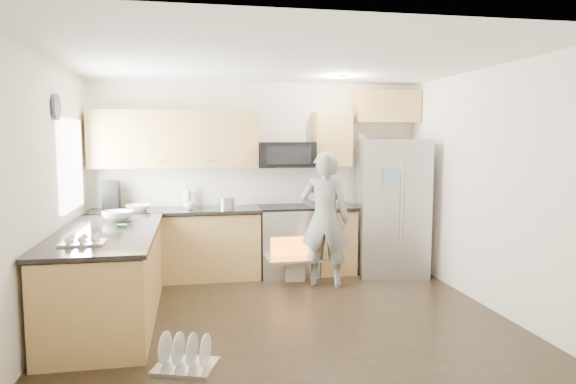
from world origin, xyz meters
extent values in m
plane|color=black|center=(0.00, 0.00, 0.00)|extent=(4.50, 4.50, 0.00)
cube|color=white|center=(0.00, 2.00, 1.30)|extent=(4.50, 0.04, 2.60)
cube|color=white|center=(0.00, -2.00, 1.30)|extent=(4.50, 0.04, 2.60)
cube|color=white|center=(-2.25, 0.00, 1.30)|extent=(0.04, 4.00, 2.60)
cube|color=white|center=(2.25, 0.00, 1.30)|extent=(0.04, 4.00, 2.60)
cube|color=white|center=(0.00, 0.00, 2.60)|extent=(4.50, 4.00, 0.04)
cube|color=white|center=(-2.23, 1.00, 1.55)|extent=(0.04, 1.00, 1.00)
cylinder|color=#FDE9CA|center=(0.90, 1.10, 2.58)|extent=(0.14, 0.14, 0.02)
cylinder|color=#474754|center=(-2.22, 0.45, 2.15)|extent=(0.03, 0.26, 0.26)
cube|color=#AD8345|center=(-1.12, 1.70, 0.43)|extent=(2.15, 0.60, 0.87)
cube|color=black|center=(-1.12, 1.69, 0.91)|extent=(2.19, 0.64, 0.04)
cube|color=#AD8345|center=(1.00, 1.70, 0.43)|extent=(0.50, 0.60, 0.87)
cube|color=black|center=(1.00, 1.69, 0.91)|extent=(0.54, 0.64, 0.04)
cube|color=#AD8345|center=(-1.12, 1.83, 1.83)|extent=(2.16, 0.33, 0.74)
cube|color=#AD8345|center=(1.00, 1.83, 1.83)|extent=(0.50, 0.33, 0.74)
cube|color=#AD8345|center=(1.78, 1.83, 2.28)|extent=(0.90, 0.33, 0.44)
imported|color=silver|center=(-1.59, 1.66, 0.96)|extent=(0.31, 0.31, 0.08)
imported|color=silver|center=(-0.98, 1.88, 1.08)|extent=(0.12, 0.12, 0.30)
imported|color=silver|center=(-0.95, 1.66, 0.97)|extent=(0.12, 0.12, 0.10)
cylinder|color=#B7B7BC|center=(-0.47, 1.66, 1.00)|extent=(0.21, 0.21, 0.14)
cube|color=black|center=(-1.93, 1.75, 1.11)|extent=(0.20, 0.24, 0.38)
cylinder|color=#B7B7BC|center=(0.99, 1.72, 0.96)|extent=(0.09, 0.09, 0.07)
cube|color=#AD8345|center=(-1.75, 0.25, 0.43)|extent=(0.90, 2.30, 0.87)
cube|color=black|center=(-1.75, 0.25, 0.91)|extent=(0.96, 2.36, 0.04)
imported|color=white|center=(-1.73, 0.88, 0.98)|extent=(0.34, 0.34, 0.11)
cube|color=green|center=(-1.63, 0.44, 0.94)|extent=(0.09, 0.06, 0.03)
cube|color=#B7B7BC|center=(-1.85, -0.39, 0.96)|extent=(0.37, 0.28, 0.08)
cube|color=#B7B7BC|center=(0.35, 1.68, 0.45)|extent=(0.76, 0.62, 0.90)
cube|color=black|center=(0.35, 1.68, 0.92)|extent=(0.76, 0.60, 0.03)
cube|color=orange|center=(0.35, 1.36, 0.40)|extent=(0.56, 0.02, 0.34)
cube|color=#B7B7BC|center=(0.35, 1.20, 0.32)|extent=(0.70, 0.34, 0.03)
cube|color=beige|center=(0.35, 1.15, 0.18)|extent=(0.24, 0.03, 0.28)
cube|color=black|center=(0.35, 1.80, 1.62)|extent=(0.76, 0.40, 0.34)
cube|color=#B7B7BC|center=(1.74, 1.45, 0.91)|extent=(1.00, 0.84, 1.83)
cylinder|color=#B7B7BC|center=(1.71, 1.09, 1.04)|extent=(0.02, 0.02, 0.99)
cylinder|color=#B7B7BC|center=(1.77, 1.09, 1.04)|extent=(0.02, 0.02, 0.99)
cube|color=pink|center=(1.94, 1.10, 0.84)|extent=(0.24, 0.05, 0.30)
cube|color=#92BAEA|center=(1.56, 1.10, 1.34)|extent=(0.18, 0.04, 0.22)
imported|color=gray|center=(0.71, 1.07, 0.84)|extent=(0.72, 0.60, 1.68)
cube|color=#B7B7BC|center=(-0.98, -1.00, 0.01)|extent=(0.57, 0.51, 0.03)
cylinder|color=silver|center=(-1.14, -0.94, 0.16)|extent=(0.10, 0.25, 0.26)
cylinder|color=silver|center=(-1.04, -0.98, 0.16)|extent=(0.10, 0.25, 0.26)
cylinder|color=silver|center=(-0.93, -1.02, 0.16)|extent=(0.10, 0.25, 0.26)
cylinder|color=silver|center=(-0.82, -1.05, 0.16)|extent=(0.10, 0.25, 0.26)
camera|label=1|loc=(-0.90, -5.04, 1.84)|focal=32.00mm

